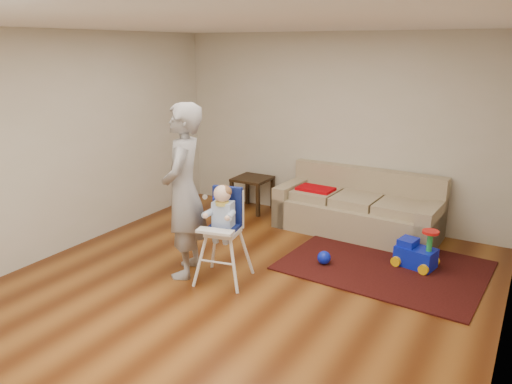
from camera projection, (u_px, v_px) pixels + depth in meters
The scene contains 9 objects.
ground at pixel (237, 291), 5.30m from camera, with size 5.50×5.50×0.00m, color #48200A.
room_envelope at pixel (262, 109), 5.20m from camera, with size 5.04×5.52×2.72m.
sofa at pixel (357, 203), 6.84m from camera, with size 2.25×1.01×0.85m.
side_table at pixel (252, 194), 7.85m from camera, with size 0.53×0.53×0.53m, color black, non-canonical shape.
area_rug at pixel (384, 265), 5.90m from camera, with size 2.23×1.67×0.02m, color black.
ride_on_toy at pixel (417, 247), 5.80m from camera, with size 0.44×0.32×0.48m, color #0D1ED1, non-canonical shape.
toy_ball at pixel (324, 258), 5.90m from camera, with size 0.16×0.16×0.16m, color #0D1ED1.
high_chair at pixel (223, 235), 5.42m from camera, with size 0.60×0.60×1.10m.
adult at pixel (184, 191), 5.47m from camera, with size 0.71×0.46×1.94m, color gray.
Camera 1 is at (2.57, -4.04, 2.51)m, focal length 35.00 mm.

